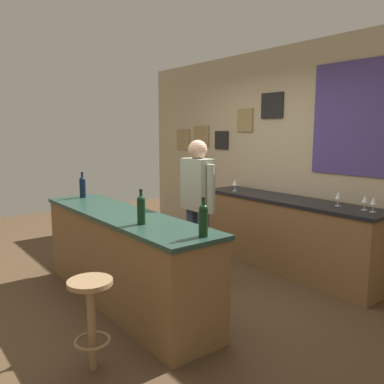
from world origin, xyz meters
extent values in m
plane|color=#4C3823|center=(0.00, 0.00, 0.00)|extent=(10.00, 10.00, 0.00)
cube|color=tan|center=(0.00, 2.03, 1.40)|extent=(6.00, 0.06, 2.80)
cube|color=#997F4C|center=(-2.20, 1.99, 1.56)|extent=(0.35, 0.02, 0.34)
cube|color=#997F4C|center=(-1.70, 1.99, 1.62)|extent=(0.37, 0.02, 0.34)
cube|color=black|center=(-1.20, 1.99, 1.57)|extent=(0.29, 0.02, 0.28)
cube|color=#997F4C|center=(-0.70, 1.99, 1.86)|extent=(0.30, 0.02, 0.33)
cube|color=black|center=(-0.20, 1.99, 2.05)|extent=(0.37, 0.02, 0.34)
cube|color=#4C3D7F|center=(1.04, 1.99, 1.85)|extent=(1.13, 0.02, 1.27)
cube|color=brown|center=(0.00, -0.40, 0.44)|extent=(2.50, 0.57, 0.88)
cube|color=#1E382D|center=(0.00, -0.40, 0.90)|extent=(2.55, 0.60, 0.04)
cube|color=brown|center=(0.40, 1.65, 0.43)|extent=(2.38, 0.53, 0.86)
cube|color=black|center=(0.40, 1.65, 0.88)|extent=(2.43, 0.56, 0.04)
cylinder|color=#384766|center=(0.18, 0.48, 0.43)|extent=(0.13, 0.13, 0.86)
cylinder|color=#384766|center=(-0.02, 0.48, 0.43)|extent=(0.13, 0.13, 0.86)
cube|color=#9EA38E|center=(0.08, 0.48, 1.14)|extent=(0.36, 0.20, 0.56)
sphere|color=tan|center=(0.08, 0.48, 1.51)|extent=(0.21, 0.21, 0.21)
cylinder|color=#9EA38E|center=(0.30, 0.48, 1.11)|extent=(0.08, 0.08, 0.52)
cylinder|color=#9EA38E|center=(-0.14, 0.48, 1.11)|extent=(0.08, 0.08, 0.52)
cylinder|color=olive|center=(0.88, -1.13, 0.32)|extent=(0.06, 0.06, 0.65)
torus|color=olive|center=(0.88, -1.13, 0.22)|extent=(0.26, 0.26, 0.02)
cylinder|color=olive|center=(0.88, -1.13, 0.66)|extent=(0.32, 0.32, 0.03)
cylinder|color=black|center=(-1.10, -0.34, 1.02)|extent=(0.07, 0.07, 0.20)
sphere|color=black|center=(-1.10, -0.34, 1.13)|extent=(0.07, 0.07, 0.07)
cylinder|color=black|center=(-1.10, -0.34, 1.17)|extent=(0.03, 0.03, 0.09)
cylinder|color=black|center=(-1.10, -0.34, 1.22)|extent=(0.03, 0.03, 0.02)
cylinder|color=black|center=(0.51, -0.48, 1.02)|extent=(0.07, 0.07, 0.20)
sphere|color=black|center=(0.51, -0.48, 1.13)|extent=(0.07, 0.07, 0.07)
cylinder|color=black|center=(0.51, -0.48, 1.17)|extent=(0.03, 0.03, 0.09)
cylinder|color=black|center=(0.51, -0.48, 1.22)|extent=(0.03, 0.03, 0.02)
cylinder|color=black|center=(1.15, -0.32, 1.02)|extent=(0.07, 0.07, 0.20)
sphere|color=black|center=(1.15, -0.32, 1.13)|extent=(0.07, 0.07, 0.07)
cylinder|color=black|center=(1.15, -0.32, 1.17)|extent=(0.03, 0.03, 0.09)
cylinder|color=black|center=(1.15, -0.32, 1.22)|extent=(0.03, 0.03, 0.02)
cylinder|color=silver|center=(-0.44, 1.55, 0.90)|extent=(0.06, 0.06, 0.00)
cylinder|color=silver|center=(-0.44, 1.55, 0.94)|extent=(0.01, 0.01, 0.07)
cone|color=silver|center=(-0.44, 1.55, 1.02)|extent=(0.07, 0.07, 0.08)
cylinder|color=silver|center=(1.03, 1.70, 0.90)|extent=(0.06, 0.06, 0.00)
cylinder|color=silver|center=(1.03, 1.70, 0.94)|extent=(0.01, 0.01, 0.07)
cone|color=silver|center=(1.03, 1.70, 1.02)|extent=(0.07, 0.07, 0.08)
cylinder|color=silver|center=(1.33, 1.71, 0.90)|extent=(0.06, 0.06, 0.00)
cylinder|color=silver|center=(1.33, 1.71, 0.94)|extent=(0.01, 0.01, 0.07)
cone|color=silver|center=(1.33, 1.71, 1.02)|extent=(0.07, 0.07, 0.08)
cylinder|color=silver|center=(1.43, 1.68, 0.90)|extent=(0.06, 0.06, 0.00)
cylinder|color=silver|center=(1.43, 1.68, 0.94)|extent=(0.01, 0.01, 0.07)
cone|color=silver|center=(1.43, 1.68, 1.02)|extent=(0.07, 0.07, 0.08)
camera|label=1|loc=(3.41, -2.19, 1.73)|focal=37.00mm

